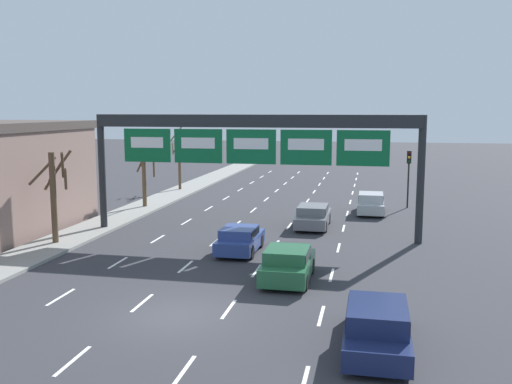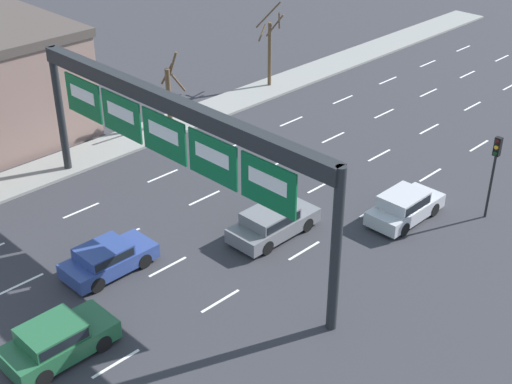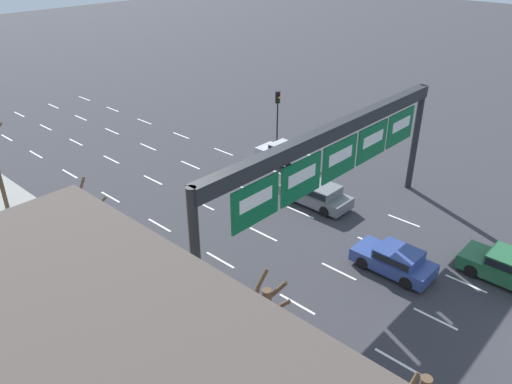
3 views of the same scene
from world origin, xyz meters
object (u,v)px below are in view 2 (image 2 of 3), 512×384
(car_green, at_px, (57,340))
(car_blue, at_px, (107,258))
(sign_gantry, at_px, (169,121))
(tree_bare_second, at_px, (170,92))
(tree_bare_furthest, at_px, (270,46))
(traffic_light_near_gantry, at_px, (495,161))
(car_silver, at_px, (404,206))
(car_grey, at_px, (272,222))

(car_green, bearing_deg, car_blue, 125.72)
(sign_gantry, relative_size, tree_bare_second, 4.07)
(tree_bare_furthest, bearing_deg, sign_gantry, -58.77)
(traffic_light_near_gantry, bearing_deg, car_green, -106.93)
(sign_gantry, bearing_deg, tree_bare_second, 141.64)
(car_silver, xyz_separation_m, tree_bare_furthest, (-16.54, 8.12, 2.07))
(car_green, xyz_separation_m, tree_bare_second, (-12.69, 15.51, 1.48))
(car_silver, height_order, tree_bare_furthest, tree_bare_furthest)
(car_silver, bearing_deg, traffic_light_near_gantry, 48.50)
(car_silver, distance_m, tree_bare_furthest, 18.54)
(car_blue, relative_size, traffic_light_near_gantry, 0.95)
(car_blue, height_order, tree_bare_second, tree_bare_second)
(sign_gantry, height_order, traffic_light_near_gantry, sign_gantry)
(car_grey, height_order, traffic_light_near_gantry, traffic_light_near_gantry)
(sign_gantry, distance_m, traffic_light_near_gantry, 14.81)
(car_green, xyz_separation_m, traffic_light_near_gantry, (5.90, 19.38, 2.21))
(sign_gantry, distance_m, tree_bare_furthest, 19.56)
(traffic_light_near_gantry, distance_m, tree_bare_furthest, 19.83)
(car_green, relative_size, tree_bare_second, 0.88)
(sign_gantry, relative_size, traffic_light_near_gantry, 4.47)
(sign_gantry, relative_size, car_blue, 4.71)
(car_blue, xyz_separation_m, tree_bare_furthest, (-10.21, 20.33, 2.13))
(car_grey, bearing_deg, car_blue, -113.17)
(tree_bare_furthest, bearing_deg, tree_bare_second, -86.50)
(car_silver, relative_size, car_green, 1.03)
(car_blue, xyz_separation_m, car_green, (3.04, -4.22, 0.06))
(traffic_light_near_gantry, xyz_separation_m, tree_bare_furthest, (-19.15, 5.18, -0.14))
(sign_gantry, xyz_separation_m, traffic_light_near_gantry, (9.11, 11.37, -2.66))
(tree_bare_furthest, bearing_deg, car_green, -61.66)
(car_grey, relative_size, car_green, 1.10)
(car_silver, height_order, car_grey, car_silver)
(traffic_light_near_gantry, height_order, tree_bare_furthest, tree_bare_furthest)
(car_silver, bearing_deg, tree_bare_furthest, 153.85)
(car_green, distance_m, traffic_light_near_gantry, 20.38)
(car_green, bearing_deg, car_grey, 90.53)
(sign_gantry, distance_m, car_green, 9.91)
(sign_gantry, bearing_deg, tree_bare_furthest, 121.23)
(sign_gantry, height_order, car_grey, sign_gantry)
(sign_gantry, relative_size, car_silver, 4.50)
(car_green, height_order, tree_bare_furthest, tree_bare_furthest)
(sign_gantry, bearing_deg, car_silver, 52.33)
(traffic_light_near_gantry, relative_size, tree_bare_second, 0.91)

